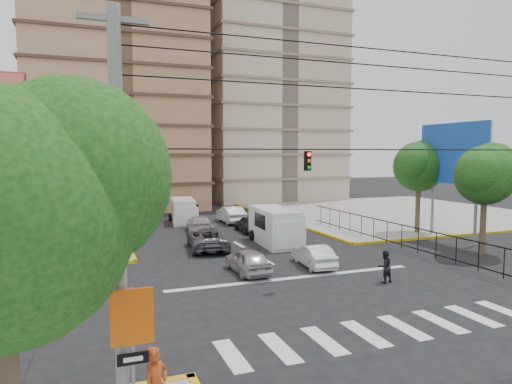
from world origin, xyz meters
name	(u,v)px	position (x,y,z in m)	size (l,w,h in m)	color
ground	(306,284)	(0.00, 0.00, 0.00)	(160.00, 160.00, 0.00)	black
sidewalk_ne	(391,212)	(20.00, 20.00, 0.07)	(26.00, 26.00, 0.15)	gray
crosswalk_stripes	(385,330)	(0.00, -6.00, 0.01)	(12.00, 2.40, 0.01)	silver
stop_line	(295,278)	(0.00, 1.20, 0.01)	(13.00, 0.40, 0.01)	silver
tower_beige	(266,21)	(14.00, 40.00, 24.00)	(17.00, 16.00, 48.00)	#C1AD92
park_fence	(401,251)	(9.00, 4.50, 0.00)	(0.10, 22.50, 1.66)	black
billboard	(454,155)	(14.45, 6.00, 6.00)	(0.36, 6.20, 8.10)	slate
tree_sw_near	(8,205)	(-10.90, -9.99, 5.27)	(5.63, 4.60, 7.57)	#473828
tree_park_a	(486,172)	(13.08, 2.01, 5.01)	(4.41, 3.60, 6.83)	#473828
tree_park_c	(420,164)	(14.09, 9.01, 5.34)	(4.65, 3.80, 7.25)	#473828
tree_tudor	(49,167)	(-11.90, 16.01, 5.22)	(5.39, 4.40, 7.43)	#473828
traffic_light_nw	(120,207)	(-7.80, 7.80, 3.11)	(0.28, 0.22, 4.40)	black
traffic_light_hanging	(330,159)	(0.00, -2.04, 5.90)	(18.00, 9.12, 0.92)	black
utility_pole_sw	(119,220)	(-9.00, -9.00, 4.77)	(1.40, 0.28, 9.00)	slate
district_sign	(132,331)	(-8.80, -9.24, 2.45)	(0.90, 0.12, 3.20)	slate
van_right_lane	(276,227)	(2.34, 9.06, 1.18)	(2.45, 5.52, 2.43)	silver
van_left_lane	(184,212)	(-1.57, 20.53, 1.04)	(2.46, 4.94, 2.13)	silver
car_silver_front_left	(248,261)	(-1.90, 2.87, 0.64)	(1.51, 3.76, 1.28)	#AFAFB4
car_white_front_right	(314,255)	(1.91, 2.90, 0.61)	(1.29, 3.69, 1.22)	white
car_grey_mid_left	(207,238)	(-2.36, 9.31, 0.70)	(2.33, 5.05, 1.40)	#595B61
car_silver_rear_left	(199,224)	(-1.34, 15.75, 0.64)	(1.80, 4.44, 1.29)	silver
car_darkgrey_mid_right	(249,224)	(2.33, 14.43, 0.66)	(1.55, 3.85, 1.31)	#28282A
car_white_rear_right	(231,215)	(2.39, 19.37, 0.74)	(1.57, 4.50, 1.48)	white
pedestrian_crosswalk	(385,267)	(3.62, -1.04, 0.77)	(0.75, 0.58, 1.54)	black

